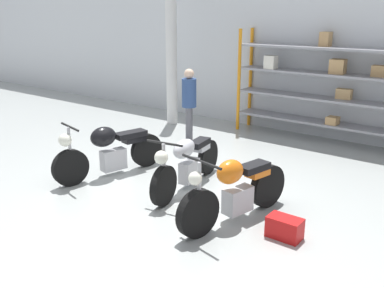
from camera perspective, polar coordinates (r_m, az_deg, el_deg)
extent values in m
plane|color=#9EA3A0|center=(7.03, -1.99, -6.22)|extent=(30.00, 30.00, 0.00)
cube|color=silver|center=(10.42, 14.24, 11.18)|extent=(30.00, 0.08, 3.60)
cylinder|color=orange|center=(10.50, 6.28, 8.41)|extent=(0.08, 0.08, 2.43)
cylinder|color=orange|center=(10.97, 7.79, 8.73)|extent=(0.08, 0.08, 2.43)
cube|color=gray|center=(10.01, 17.28, 2.68)|extent=(4.20, 0.55, 0.05)
cube|color=gray|center=(9.90, 17.55, 5.73)|extent=(4.20, 0.55, 0.05)
cube|color=gray|center=(9.81, 17.84, 8.85)|extent=(4.20, 0.55, 0.05)
cube|color=gray|center=(9.75, 18.14, 12.02)|extent=(4.20, 0.55, 0.05)
cube|color=silver|center=(10.19, 10.47, 10.66)|extent=(0.27, 0.23, 0.30)
cube|color=tan|center=(9.87, 19.60, 6.31)|extent=(0.33, 0.21, 0.22)
cube|color=tan|center=(9.93, 17.39, 13.20)|extent=(0.21, 0.26, 0.31)
cube|color=tan|center=(9.73, 18.87, 9.76)|extent=(0.33, 0.34, 0.31)
cube|color=tan|center=(9.57, 23.82, 8.87)|extent=(0.33, 0.21, 0.23)
cube|color=tan|center=(9.83, 18.24, 2.99)|extent=(0.25, 0.27, 0.17)
cylinder|color=silver|center=(10.98, -2.76, 11.95)|extent=(0.28, 0.28, 3.60)
cylinder|color=black|center=(7.41, -15.89, -3.06)|extent=(0.26, 0.64, 0.63)
cylinder|color=black|center=(8.07, -6.08, -0.81)|extent=(0.26, 0.64, 0.63)
cube|color=#ADADB2|center=(7.74, -10.44, -2.04)|extent=(0.30, 0.48, 0.37)
ellipsoid|color=black|center=(7.53, -11.75, 0.95)|extent=(0.40, 0.53, 0.35)
cube|color=black|center=(7.80, -8.18, 1.29)|extent=(0.37, 0.62, 0.10)
cube|color=black|center=(7.86, -7.75, 0.74)|extent=(0.30, 0.45, 0.12)
cylinder|color=#ADADB2|center=(7.31, -15.97, -0.46)|extent=(0.06, 0.06, 0.70)
sphere|color=silver|center=(7.24, -16.56, 0.51)|extent=(0.22, 0.22, 0.22)
cylinder|color=black|center=(7.22, -15.98, 2.21)|extent=(0.62, 0.18, 0.04)
cylinder|color=black|center=(6.43, -3.80, -5.57)|extent=(0.20, 0.63, 0.62)
cylinder|color=black|center=(7.67, 2.15, -1.73)|extent=(0.20, 0.63, 0.62)
cube|color=#ADADB2|center=(7.09, -0.37, -3.59)|extent=(0.25, 0.45, 0.36)
ellipsoid|color=#B7B7BF|center=(6.80, -1.05, -0.63)|extent=(0.34, 0.57, 0.30)
cube|color=black|center=(7.26, 0.98, 0.15)|extent=(0.28, 0.50, 0.10)
cube|color=#B7B7BF|center=(7.36, 1.27, -0.35)|extent=(0.23, 0.36, 0.12)
cylinder|color=#ADADB2|center=(6.33, -3.77, -2.78)|extent=(0.06, 0.06, 0.65)
sphere|color=silver|center=(6.22, -4.13, -1.80)|extent=(0.20, 0.20, 0.20)
cylinder|color=black|center=(6.25, -3.68, 0.11)|extent=(0.60, 0.13, 0.04)
cylinder|color=black|center=(5.54, 0.80, -9.23)|extent=(0.25, 0.66, 0.65)
cylinder|color=black|center=(6.46, 10.04, -5.52)|extent=(0.25, 0.66, 0.65)
cube|color=#ADADB2|center=(6.03, 6.12, -7.41)|extent=(0.30, 0.47, 0.36)
ellipsoid|color=orange|center=(5.74, 5.10, -3.72)|extent=(0.36, 0.47, 0.33)
cube|color=black|center=(6.09, 8.22, -3.09)|extent=(0.33, 0.53, 0.10)
cube|color=orange|center=(6.18, 8.75, -3.67)|extent=(0.26, 0.38, 0.12)
cylinder|color=#ADADB2|center=(5.41, 0.98, -5.88)|extent=(0.06, 0.06, 0.69)
sphere|color=silver|center=(5.31, 0.42, -4.63)|extent=(0.18, 0.18, 0.18)
cylinder|color=black|center=(5.30, 1.24, -2.36)|extent=(0.70, 0.18, 0.04)
cylinder|color=#595960|center=(9.67, -0.29, 2.80)|extent=(0.13, 0.13, 0.79)
cylinder|color=#595960|center=(9.50, -0.47, 2.53)|extent=(0.13, 0.13, 0.79)
cylinder|color=navy|center=(9.43, -0.39, 6.83)|extent=(0.43, 0.43, 0.62)
sphere|color=beige|center=(9.36, -0.39, 9.36)|extent=(0.21, 0.21, 0.21)
cube|color=red|center=(5.72, 12.24, -10.85)|extent=(0.44, 0.26, 0.28)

